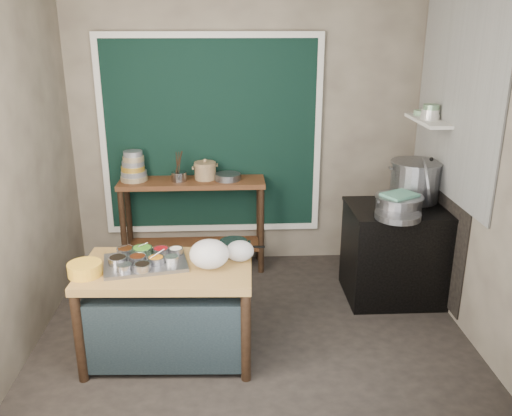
{
  "coord_description": "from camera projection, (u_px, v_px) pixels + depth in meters",
  "views": [
    {
      "loc": [
        -0.18,
        -3.94,
        2.46
      ],
      "look_at": [
        0.04,
        0.25,
        1.0
      ],
      "focal_mm": 38.0,
      "sensor_mm": 36.0,
      "label": 1
    }
  ],
  "objects": [
    {
      "name": "yellow_basin",
      "position": [
        85.0,
        269.0,
        3.82
      ],
      "size": [
        0.25,
        0.25,
        0.09
      ],
      "primitive_type": "cylinder",
      "rotation": [
        0.0,
        0.0,
        0.06
      ],
      "color": "orange",
      "rests_on": "prep_table"
    },
    {
      "name": "condiment_bowls",
      "position": [
        143.0,
        257.0,
        4.0
      ],
      "size": [
        0.53,
        0.41,
        0.06
      ],
      "color": "gray",
      "rests_on": "condiment_tray"
    },
    {
      "name": "pot_lid",
      "position": [
        427.0,
        182.0,
        4.82
      ],
      "size": [
        0.23,
        0.46,
        0.44
      ],
      "primitive_type": "cylinder",
      "rotation": [
        0.0,
        1.36,
        -0.28
      ],
      "color": "gray",
      "rests_on": "stove_top"
    },
    {
      "name": "right_wall",
      "position": [
        481.0,
        166.0,
        4.16
      ],
      "size": [
        0.02,
        3.0,
        2.8
      ],
      "primitive_type": "cube",
      "color": "gray",
      "rests_on": "floor"
    },
    {
      "name": "curtain_panel",
      "position": [
        211.0,
        136.0,
        5.46
      ],
      "size": [
        2.1,
        0.02,
        1.9
      ],
      "primitive_type": "cube",
      "color": "black",
      "rests_on": "back_wall"
    },
    {
      "name": "ceramic_crock",
      "position": [
        205.0,
        172.0,
        5.41
      ],
      "size": [
        0.3,
        0.3,
        0.15
      ],
      "primitive_type": null,
      "rotation": [
        0.0,
        0.0,
        0.4
      ],
      "color": "#91794F",
      "rests_on": "back_counter"
    },
    {
      "name": "back_counter",
      "position": [
        194.0,
        225.0,
        5.55
      ],
      "size": [
        1.45,
        0.4,
        0.95
      ],
      "primitive_type": "cube",
      "color": "#552F18",
      "rests_on": "floor"
    },
    {
      "name": "wall_shelf",
      "position": [
        428.0,
        121.0,
        4.89
      ],
      "size": [
        0.22,
        0.7,
        0.03
      ],
      "primitive_type": "cube",
      "color": "beige",
      "rests_on": "right_wall"
    },
    {
      "name": "stove_block",
      "position": [
        397.0,
        254.0,
        4.97
      ],
      "size": [
        0.9,
        0.68,
        0.85
      ],
      "primitive_type": "cube",
      "color": "black",
      "rests_on": "floor"
    },
    {
      "name": "steamer",
      "position": [
        399.0,
        203.0,
        4.71
      ],
      "size": [
        0.53,
        0.53,
        0.14
      ],
      "primitive_type": null,
      "rotation": [
        0.0,
        0.0,
        0.3
      ],
      "color": "gray",
      "rests_on": "stove_top"
    },
    {
      "name": "plastic_bag_a",
      "position": [
        209.0,
        254.0,
        3.91
      ],
      "size": [
        0.33,
        0.3,
        0.22
      ],
      "primitive_type": "ellipsoid",
      "rotation": [
        0.0,
        0.0,
        0.2
      ],
      "color": "white",
      "rests_on": "prep_table"
    },
    {
      "name": "floor",
      "position": [
        253.0,
        332.0,
        4.53
      ],
      "size": [
        3.5,
        3.0,
        0.02
      ],
      "primitive_type": "cube",
      "color": "#2D2722",
      "rests_on": "ground"
    },
    {
      "name": "tile_panel",
      "position": [
        456.0,
        97.0,
        4.53
      ],
      "size": [
        0.02,
        1.7,
        1.7
      ],
      "primitive_type": "cube",
      "color": "#B2B2AA",
      "rests_on": "right_wall"
    },
    {
      "name": "condiment_tray",
      "position": [
        145.0,
        263.0,
        4.0
      ],
      "size": [
        0.67,
        0.53,
        0.03
      ],
      "primitive_type": "cube",
      "rotation": [
        0.0,
        0.0,
        0.2
      ],
      "color": "gray",
      "rests_on": "prep_table"
    },
    {
      "name": "shelf_bowl_stack",
      "position": [
        430.0,
        112.0,
        4.85
      ],
      "size": [
        0.17,
        0.17,
        0.13
      ],
      "color": "silver",
      "rests_on": "wall_shelf"
    },
    {
      "name": "green_cloth",
      "position": [
        400.0,
        195.0,
        4.69
      ],
      "size": [
        0.35,
        0.32,
        0.02
      ],
      "primitive_type": "cube",
      "rotation": [
        0.0,
        0.0,
        0.51
      ],
      "color": "#538B6F",
      "rests_on": "steamer"
    },
    {
      "name": "back_wall",
      "position": [
        246.0,
        130.0,
        5.5
      ],
      "size": [
        3.5,
        0.02,
        2.8
      ],
      "primitive_type": "cube",
      "color": "gray",
      "rests_on": "floor"
    },
    {
      "name": "curtain_frame",
      "position": [
        211.0,
        137.0,
        5.45
      ],
      "size": [
        2.22,
        0.03,
        2.02
      ],
      "primitive_type": null,
      "color": "beige",
      "rests_on": "back_wall"
    },
    {
      "name": "stove_top",
      "position": [
        401.0,
        209.0,
        4.83
      ],
      "size": [
        0.92,
        0.69,
        0.03
      ],
      "primitive_type": "cube",
      "color": "black",
      "rests_on": "stove_block"
    },
    {
      "name": "bowl_stack",
      "position": [
        134.0,
        168.0,
        5.35
      ],
      "size": [
        0.26,
        0.26,
        0.3
      ],
      "color": "tan",
      "rests_on": "back_counter"
    },
    {
      "name": "plastic_bag_b",
      "position": [
        240.0,
        251.0,
        4.04
      ],
      "size": [
        0.26,
        0.25,
        0.16
      ],
      "primitive_type": "ellipsoid",
      "rotation": [
        0.0,
        0.0,
        0.4
      ],
      "color": "white",
      "rests_on": "prep_table"
    },
    {
      "name": "saucepan",
      "position": [
        234.0,
        248.0,
        4.14
      ],
      "size": [
        0.24,
        0.24,
        0.12
      ],
      "primitive_type": null,
      "rotation": [
        0.0,
        0.0,
        -0.1
      ],
      "color": "gray",
      "rests_on": "prep_table"
    },
    {
      "name": "prep_table",
      "position": [
        169.0,
        311.0,
        4.09
      ],
      "size": [
        1.28,
        0.77,
        0.75
      ],
      "primitive_type": "cube",
      "rotation": [
        0.0,
        0.0,
        -0.04
      ],
      "color": "olive",
      "rests_on": "floor"
    },
    {
      "name": "soot_patch",
      "position": [
        438.0,
        222.0,
        5.0
      ],
      "size": [
        0.01,
        1.3,
        1.3
      ],
      "primitive_type": "cube",
      "color": "black",
      "rests_on": "right_wall"
    },
    {
      "name": "left_wall",
      "position": [
        14.0,
        172.0,
        3.99
      ],
      "size": [
        0.02,
        3.0,
        2.8
      ],
      "primitive_type": "cube",
      "color": "gray",
      "rests_on": "floor"
    },
    {
      "name": "stock_pot",
      "position": [
        415.0,
        181.0,
        4.96
      ],
      "size": [
        0.49,
        0.49,
        0.37
      ],
      "primitive_type": null,
      "rotation": [
        0.0,
        0.0,
        0.04
      ],
      "color": "gray",
      "rests_on": "stove_top"
    },
    {
      "name": "wide_bowl",
      "position": [
        228.0,
        177.0,
        5.4
      ],
      "size": [
        0.29,
        0.29,
        0.06
      ],
      "primitive_type": "cylinder",
      "rotation": [
        0.0,
        0.0,
        0.15
      ],
      "color": "gray",
      "rests_on": "back_counter"
    },
    {
      "name": "shallow_pan",
      "position": [
        398.0,
        215.0,
        4.55
      ],
      "size": [
        0.43,
        0.43,
        0.05
      ],
      "primitive_type": "cylinder",
      "rotation": [
        0.0,
        0.0,
        -0.12
      ],
      "color": "gray",
      "rests_on": "stove_top"
    },
    {
      "name": "shelf_bowl_green",
      "position": [
        421.0,
        113.0,
        5.08
      ],
      "size": [
        0.16,
        0.16,
        0.05
      ],
      "primitive_type": "cylinder",
      "rotation": [
        0.0,
        0.0,
        -0.27
      ],
      "color": "gray",
      "rests_on": "wall_shelf"
    },
    {
      "name": "utensil_cup",
      "position": [
        179.0,
        176.0,
        5.36
      ],
      "size": [
        0.19,
        0.19,
        0.09
      ],
      "primitive_type": "cylinder",
      "rotation": [
        0.0,
        0.0,
        -0.31
      ],
      "color": "gray",
      "rests_on": "back_counter"
    }
  ]
}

